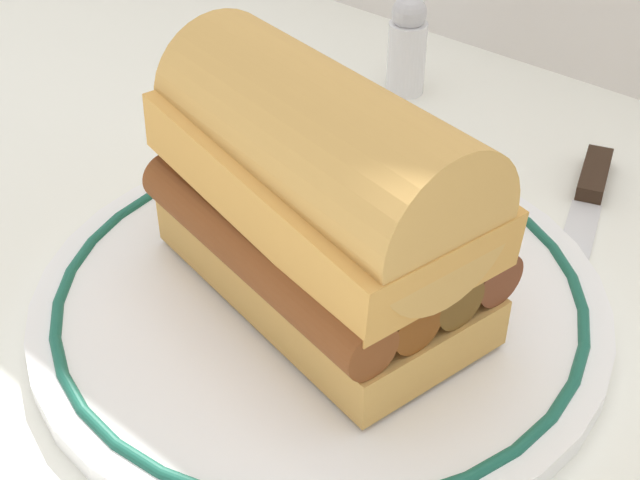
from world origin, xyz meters
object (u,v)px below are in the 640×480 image
at_px(plate, 320,297).
at_px(salt_shaker, 407,46).
at_px(sausage_sandwich, 320,191).
at_px(butter_knife, 586,206).

height_order(plate, salt_shaker, salt_shaker).
xyz_separation_m(sausage_sandwich, salt_shaker, (-0.11, 0.23, -0.04)).
xyz_separation_m(sausage_sandwich, butter_knife, (0.07, 0.17, -0.07)).
relative_size(plate, sausage_sandwich, 1.56).
distance_m(plate, sausage_sandwich, 0.07).
relative_size(plate, salt_shaker, 4.00).
bearing_deg(butter_knife, plate, -110.84).
xyz_separation_m(plate, butter_knife, (0.07, 0.17, -0.00)).
bearing_deg(sausage_sandwich, butter_knife, 80.97).
bearing_deg(salt_shaker, butter_knife, -17.82).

